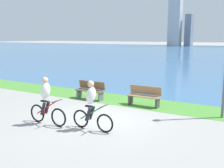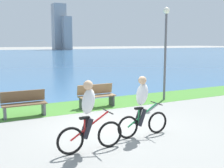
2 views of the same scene
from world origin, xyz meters
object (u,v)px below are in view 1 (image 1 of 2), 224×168
bench_near_path (144,96)px  bench_far_along_path (90,90)px  cyclist_trailing (46,101)px  cyclist_lead (91,106)px

bench_near_path → bench_far_along_path: same height
bench_far_along_path → cyclist_trailing: bearing=-77.7°
cyclist_trailing → bench_far_along_path: (-0.85, 3.88, -0.39)m
cyclist_trailing → bench_near_path: (1.97, 4.06, -0.39)m
cyclist_lead → bench_near_path: (0.27, 3.73, -0.38)m
bench_near_path → bench_far_along_path: size_ratio=1.00×
bench_near_path → bench_far_along_path: 2.82m
bench_near_path → bench_far_along_path: (-2.82, -0.18, 0.00)m
cyclist_lead → cyclist_trailing: (-1.69, -0.33, 0.01)m
bench_near_path → bench_far_along_path: bearing=-176.3°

